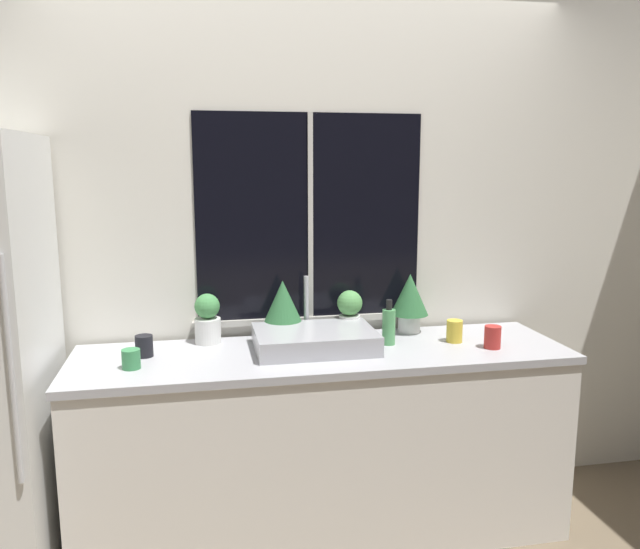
% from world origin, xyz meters
% --- Properties ---
extents(wall_back, '(8.00, 0.09, 2.70)m').
position_xyz_m(wall_back, '(0.00, 0.66, 1.35)').
color(wall_back, silver).
rests_on(wall_back, ground_plane).
extents(wall_right, '(0.06, 7.00, 2.70)m').
position_xyz_m(wall_right, '(2.09, 1.50, 1.35)').
color(wall_right, silver).
rests_on(wall_right, ground_plane).
extents(counter, '(2.22, 0.62, 0.89)m').
position_xyz_m(counter, '(0.00, 0.30, 0.44)').
color(counter, white).
rests_on(counter, ground_plane).
extents(sink, '(0.54, 0.43, 0.30)m').
position_xyz_m(sink, '(-0.03, 0.33, 0.93)').
color(sink, '#ADADB2').
rests_on(sink, counter).
extents(potted_plant_far_left, '(0.12, 0.12, 0.24)m').
position_xyz_m(potted_plant_far_left, '(-0.51, 0.52, 1.00)').
color(potted_plant_far_left, white).
rests_on(potted_plant_far_left, counter).
extents(potted_plant_center_left, '(0.18, 0.18, 0.29)m').
position_xyz_m(potted_plant_center_left, '(-0.15, 0.52, 1.05)').
color(potted_plant_center_left, white).
rests_on(potted_plant_center_left, counter).
extents(potted_plant_center_right, '(0.12, 0.12, 0.22)m').
position_xyz_m(potted_plant_center_right, '(0.18, 0.52, 1.01)').
color(potted_plant_center_right, white).
rests_on(potted_plant_center_right, counter).
extents(potted_plant_far_right, '(0.19, 0.19, 0.30)m').
position_xyz_m(potted_plant_far_right, '(0.48, 0.52, 1.06)').
color(potted_plant_far_right, white).
rests_on(potted_plant_far_right, counter).
extents(soap_bottle, '(0.06, 0.06, 0.21)m').
position_xyz_m(soap_bottle, '(0.32, 0.34, 0.98)').
color(soap_bottle, '#519E5B').
rests_on(soap_bottle, counter).
extents(mug_green, '(0.08, 0.08, 0.08)m').
position_xyz_m(mug_green, '(-0.83, 0.21, 0.93)').
color(mug_green, '#38844C').
rests_on(mug_green, counter).
extents(mug_black, '(0.08, 0.08, 0.09)m').
position_xyz_m(mug_black, '(-0.79, 0.37, 0.93)').
color(mug_black, black).
rests_on(mug_black, counter).
extents(mug_yellow, '(0.08, 0.08, 0.10)m').
position_xyz_m(mug_yellow, '(0.63, 0.32, 0.94)').
color(mug_yellow, gold).
rests_on(mug_yellow, counter).
extents(mug_red, '(0.08, 0.08, 0.10)m').
position_xyz_m(mug_red, '(0.76, 0.19, 0.94)').
color(mug_red, '#B72D28').
rests_on(mug_red, counter).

